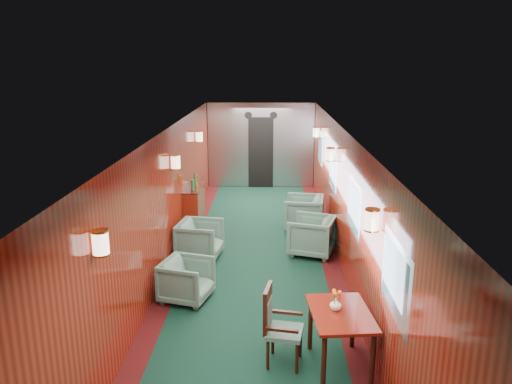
# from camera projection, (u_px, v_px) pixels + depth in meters

# --- Properties ---
(room) EXTENTS (12.00, 12.10, 2.40)m
(room) POSITION_uv_depth(u_px,v_px,m) (254.00, 178.00, 8.26)
(room) COLOR #0D2F20
(room) RESTS_ON ground
(bulkhead) EXTENTS (2.98, 0.17, 2.39)m
(bulkhead) POSITION_uv_depth(u_px,v_px,m) (261.00, 146.00, 14.09)
(bulkhead) COLOR #B0B1B7
(bulkhead) RESTS_ON ground
(windows_right) EXTENTS (0.02, 8.60, 0.80)m
(windows_right) POSITION_uv_depth(u_px,v_px,m) (342.00, 186.00, 8.51)
(windows_right) COLOR #AEB0B5
(windows_right) RESTS_ON ground
(wall_sconces) EXTENTS (2.97, 7.97, 0.25)m
(wall_sconces) POSITION_uv_depth(u_px,v_px,m) (255.00, 162.00, 8.77)
(wall_sconces) COLOR #F9DDC2
(wall_sconces) RESTS_ON ground
(dining_table) EXTENTS (0.76, 1.02, 0.72)m
(dining_table) POSITION_uv_depth(u_px,v_px,m) (340.00, 321.00, 5.76)
(dining_table) COLOR maroon
(dining_table) RESTS_ON ground
(side_chair) EXTENTS (0.50, 0.52, 0.97)m
(side_chair) POSITION_uv_depth(u_px,v_px,m) (277.00, 323.00, 5.89)
(side_chair) COLOR #1F4940
(side_chair) RESTS_ON ground
(credenza) EXTENTS (0.33, 1.07, 1.23)m
(credenza) POSITION_uv_depth(u_px,v_px,m) (194.00, 208.00, 10.57)
(credenza) COLOR maroon
(credenza) RESTS_ON ground
(flower_vase) EXTENTS (0.17, 0.17, 0.14)m
(flower_vase) POSITION_uv_depth(u_px,v_px,m) (336.00, 304.00, 5.77)
(flower_vase) COLOR white
(flower_vase) RESTS_ON dining_table
(armchair_left_near) EXTENTS (0.86, 0.85, 0.64)m
(armchair_left_near) POSITION_uv_depth(u_px,v_px,m) (187.00, 280.00, 7.50)
(armchair_left_near) COLOR #1F4940
(armchair_left_near) RESTS_ON ground
(armchair_left_far) EXTENTS (0.87, 0.86, 0.70)m
(armchair_left_far) POSITION_uv_depth(u_px,v_px,m) (200.00, 240.00, 9.12)
(armchair_left_far) COLOR #1F4940
(armchair_left_far) RESTS_ON ground
(armchair_right_near) EXTENTS (0.99, 0.98, 0.73)m
(armchair_right_near) POSITION_uv_depth(u_px,v_px,m) (312.00, 236.00, 9.28)
(armchair_right_near) COLOR #1F4940
(armchair_right_near) RESTS_ON ground
(armchair_right_far) EXTENTS (0.91, 0.89, 0.74)m
(armchair_right_far) POSITION_uv_depth(u_px,v_px,m) (304.00, 213.00, 10.64)
(armchair_right_far) COLOR #1F4940
(armchair_right_far) RESTS_ON ground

